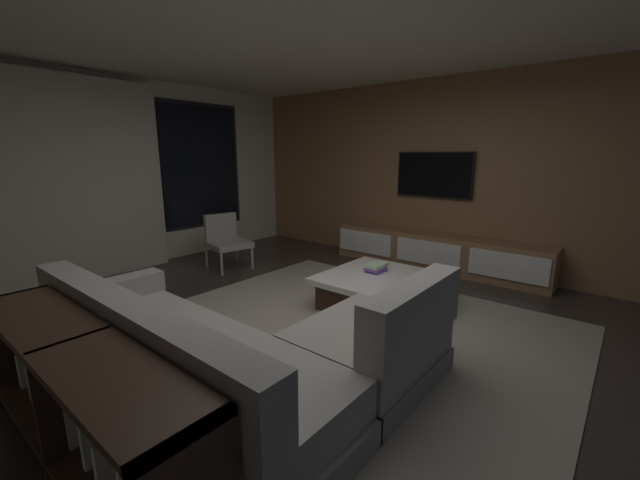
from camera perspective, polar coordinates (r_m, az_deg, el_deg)
name	(u,v)px	position (r m, az deg, el deg)	size (l,w,h in m)	color
floor	(317,340)	(3.58, -0.48, -14.59)	(9.20, 9.20, 0.00)	#332B26
back_wall_with_window	(116,176)	(6.15, -28.06, 8.39)	(6.60, 0.30, 2.70)	beige
media_wall	(454,175)	(5.88, 19.23, 9.09)	(0.12, 7.80, 2.70)	#8E6642
ceiling	(316,9)	(3.36, -0.57, 31.02)	(8.20, 8.20, 0.00)	beige
area_rug	(348,329)	(3.78, 4.22, -13.04)	(3.20, 3.80, 0.01)	gray
sectional_couch	(237,357)	(2.79, -12.15, -16.61)	(1.98, 2.50, 0.82)	gray
coffee_table	(380,291)	(4.25, 8.90, -7.51)	(1.16, 1.16, 0.36)	#39261C
book_stack_on_coffee_table	(376,267)	(4.32, 8.30, -4.05)	(0.26, 0.18, 0.09)	#6353D4
accent_chair_near_window	(226,238)	(5.81, -13.83, 0.26)	(0.64, 0.65, 0.78)	#B2ADA0
media_console	(437,253)	(5.79, 16.96, -1.81)	(0.46, 3.10, 0.52)	#8E6642
mounted_tv	(434,175)	(5.87, 16.54, 9.27)	(0.05, 1.13, 0.65)	black
console_table_behind_couch	(79,396)	(2.47, -32.15, -19.06)	(0.40, 2.10, 0.74)	#39261C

